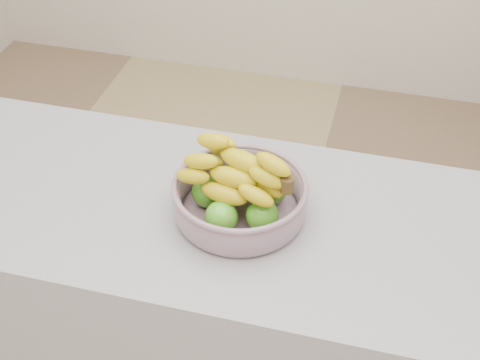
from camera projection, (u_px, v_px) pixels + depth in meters
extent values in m
cube|color=#9F9FA7|center=(251.00, 337.00, 1.81)|extent=(2.00, 0.60, 0.90)
cylinder|color=#8D9DA9|center=(240.00, 211.00, 1.53)|extent=(0.26, 0.26, 0.01)
torus|color=#8D9DA9|center=(240.00, 186.00, 1.48)|extent=(0.31, 0.31, 0.01)
sphere|color=#34961A|center=(221.00, 217.00, 1.45)|extent=(0.07, 0.07, 0.07)
sphere|color=#34961A|center=(262.00, 215.00, 1.46)|extent=(0.07, 0.07, 0.07)
sphere|color=#34961A|center=(271.00, 189.00, 1.52)|extent=(0.07, 0.07, 0.07)
sphere|color=#34961A|center=(238.00, 176.00, 1.56)|extent=(0.07, 0.07, 0.07)
sphere|color=#34961A|center=(208.00, 192.00, 1.52)|extent=(0.07, 0.07, 0.07)
ellipsoid|color=yellow|center=(224.00, 194.00, 1.45)|extent=(0.20, 0.08, 0.04)
ellipsoid|color=yellow|center=(236.00, 181.00, 1.48)|extent=(0.20, 0.10, 0.04)
ellipsoid|color=yellow|center=(248.00, 170.00, 1.51)|extent=(0.19, 0.12, 0.04)
ellipsoid|color=yellow|center=(233.00, 177.00, 1.43)|extent=(0.20, 0.07, 0.04)
ellipsoid|color=yellow|center=(246.00, 164.00, 1.47)|extent=(0.19, 0.13, 0.04)
ellipsoid|color=yellow|center=(242.00, 161.00, 1.43)|extent=(0.20, 0.10, 0.04)
cylinder|color=#402E14|center=(287.00, 184.00, 1.39)|extent=(0.03, 0.03, 0.03)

